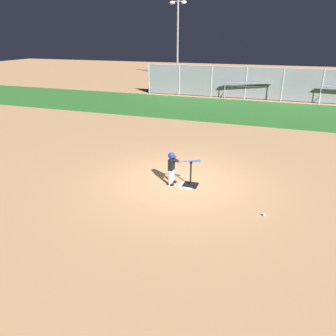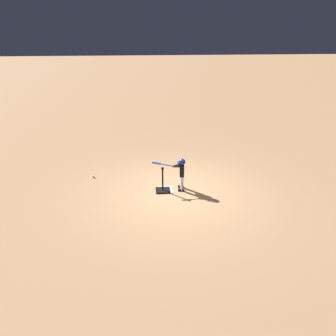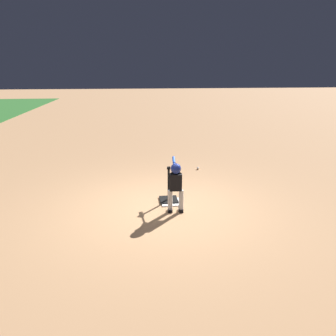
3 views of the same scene
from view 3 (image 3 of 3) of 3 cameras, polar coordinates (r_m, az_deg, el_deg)
The scene contains 5 objects.
ground_plane at distance 6.84m, azimuth -0.91°, elevation -7.02°, with size 90.00×90.00×0.00m, color #AD7F56.
home_plate at distance 7.12m, azimuth 0.60°, elevation -5.96°, with size 0.44×0.44×0.02m, color white.
batting_tee at distance 7.17m, azimuth 0.12°, elevation -4.90°, with size 0.43×0.39×0.78m.
batter_child at distance 6.49m, azimuth 1.34°, elevation -2.32°, with size 1.01×0.32×1.02m.
baseball at distance 9.46m, azimuth 5.24°, elevation -0.04°, with size 0.07×0.07×0.07m, color white.
Camera 3 is at (-6.24, 0.61, 2.76)m, focal length 35.00 mm.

